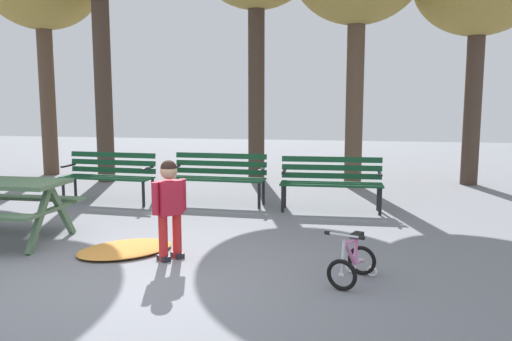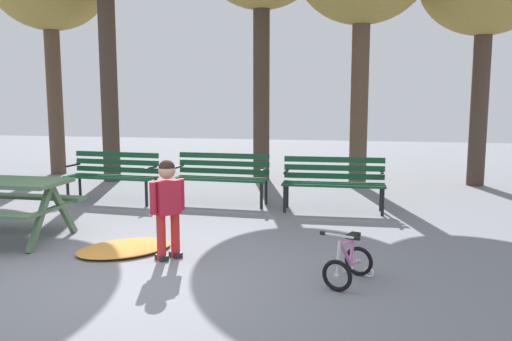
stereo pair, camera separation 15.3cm
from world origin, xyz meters
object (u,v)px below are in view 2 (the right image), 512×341
at_px(kids_bicycle, 349,263).
at_px(park_bench_left, 222,174).
at_px(park_bench_far_left, 113,172).
at_px(park_bench_right, 334,179).
at_px(child_standing, 168,201).

bearing_deg(kids_bicycle, park_bench_left, 122.34).
xyz_separation_m(park_bench_far_left, park_bench_right, (3.79, -0.03, 0.00)).
bearing_deg(child_standing, park_bench_left, 94.25).
height_order(park_bench_far_left, kids_bicycle, park_bench_far_left).
xyz_separation_m(park_bench_left, child_standing, (0.23, -3.12, 0.15)).
relative_size(park_bench_far_left, park_bench_left, 1.01).
bearing_deg(park_bench_right, park_bench_far_left, 179.54).
distance_m(park_bench_far_left, park_bench_right, 3.79).
xyz_separation_m(park_bench_far_left, child_standing, (2.13, -2.94, 0.15)).
bearing_deg(child_standing, park_bench_far_left, 125.89).
xyz_separation_m(park_bench_far_left, kids_bicycle, (4.12, -3.33, -0.31)).
relative_size(park_bench_far_left, child_standing, 1.46).
bearing_deg(park_bench_left, park_bench_far_left, -174.69).
xyz_separation_m(child_standing, kids_bicycle, (1.99, -0.38, -0.46)).
height_order(park_bench_right, kids_bicycle, park_bench_right).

